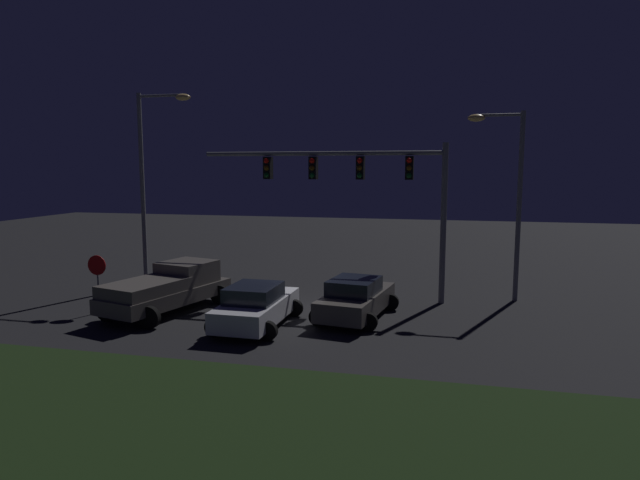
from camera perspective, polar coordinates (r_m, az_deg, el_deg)
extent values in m
plane|color=black|center=(21.40, -2.11, -7.46)|extent=(80.00, 80.00, 0.00)
cube|color=black|center=(12.97, -13.93, -17.63)|extent=(22.04, 6.85, 0.10)
cube|color=#514C47|center=(22.02, -15.54, -5.49)|extent=(3.32, 5.73, 0.55)
cube|color=#514C47|center=(22.73, -13.53, -3.22)|extent=(2.27, 2.31, 0.85)
cube|color=black|center=(22.70, -13.54, -2.91)|extent=(2.09, 1.92, 0.51)
cube|color=#514C47|center=(21.16, -17.61, -4.70)|extent=(2.63, 3.42, 0.45)
cylinder|color=black|center=(24.15, -14.10, -4.98)|extent=(0.80, 0.22, 0.80)
cylinder|color=black|center=(22.84, -10.25, -5.58)|extent=(0.80, 0.22, 0.80)
cylinder|color=black|center=(21.52, -21.11, -6.78)|extent=(0.80, 0.22, 0.80)
cylinder|color=black|center=(20.04, -17.22, -7.64)|extent=(0.80, 0.22, 0.80)
cube|color=#514C47|center=(20.54, 3.75, -6.34)|extent=(2.42, 4.62, 0.70)
cube|color=black|center=(20.17, 3.55, -4.78)|extent=(1.88, 2.21, 0.55)
cylinder|color=black|center=(22.27, 2.68, -6.01)|extent=(0.64, 0.22, 0.64)
cylinder|color=black|center=(21.76, 7.29, -6.39)|extent=(0.64, 0.22, 0.64)
cylinder|color=black|center=(19.56, -0.21, -7.91)|extent=(0.64, 0.22, 0.64)
cylinder|color=black|center=(18.97, 5.01, -8.43)|extent=(0.64, 0.22, 0.64)
cube|color=silver|center=(19.56, -6.54, -7.08)|extent=(1.86, 4.42, 0.70)
cube|color=black|center=(19.18, -6.83, -5.46)|extent=(1.63, 2.02, 0.55)
cylinder|color=black|center=(21.30, -7.44, -6.69)|extent=(0.64, 0.22, 0.64)
cylinder|color=black|center=(20.71, -2.66, -7.05)|extent=(0.64, 0.22, 0.64)
cylinder|color=black|center=(18.65, -10.84, -8.82)|extent=(0.64, 0.22, 0.64)
cylinder|color=black|center=(17.98, -5.44, -9.34)|extent=(0.64, 0.22, 0.64)
cylinder|color=slate|center=(22.80, 12.61, 1.60)|extent=(0.24, 0.24, 6.50)
cylinder|color=slate|center=(23.32, 0.03, 8.92)|extent=(10.20, 0.18, 0.18)
cube|color=black|center=(22.75, 9.21, 7.35)|extent=(0.32, 0.44, 0.95)
sphere|color=red|center=(22.52, 9.19, 8.11)|extent=(0.22, 0.22, 0.22)
sphere|color=#59380A|center=(22.52, 9.17, 7.35)|extent=(0.22, 0.22, 0.22)
sphere|color=#0C4719|center=(22.52, 9.16, 6.59)|extent=(0.22, 0.22, 0.22)
cube|color=black|center=(22.98, 4.19, 7.42)|extent=(0.32, 0.44, 0.95)
sphere|color=red|center=(22.76, 4.11, 8.18)|extent=(0.22, 0.22, 0.22)
sphere|color=#59380A|center=(22.76, 4.10, 7.42)|extent=(0.22, 0.22, 0.22)
sphere|color=#0C4719|center=(22.76, 4.09, 6.67)|extent=(0.22, 0.22, 0.22)
cube|color=black|center=(23.38, -0.69, 7.44)|extent=(0.32, 0.44, 0.95)
sphere|color=red|center=(23.16, -0.83, 8.18)|extent=(0.22, 0.22, 0.22)
sphere|color=#59380A|center=(23.16, -0.83, 7.44)|extent=(0.22, 0.22, 0.22)
sphere|color=#0C4719|center=(23.16, -0.83, 6.70)|extent=(0.22, 0.22, 0.22)
cube|color=black|center=(23.95, -5.38, 7.41)|extent=(0.32, 0.44, 0.95)
sphere|color=red|center=(23.73, -5.57, 8.13)|extent=(0.22, 0.22, 0.22)
sphere|color=#59380A|center=(23.73, -5.56, 7.41)|extent=(0.22, 0.22, 0.22)
sphere|color=#0C4719|center=(23.73, -5.55, 6.68)|extent=(0.22, 0.22, 0.22)
cylinder|color=slate|center=(26.95, -17.83, 4.82)|extent=(0.20, 0.20, 8.87)
cylinder|color=slate|center=(26.57, -16.12, 14.11)|extent=(2.19, 0.12, 0.12)
ellipsoid|color=#F9CC72|center=(26.05, -13.95, 14.10)|extent=(0.70, 0.44, 0.30)
cylinder|color=slate|center=(24.03, 19.84, 3.15)|extent=(0.20, 0.20, 7.77)
cylinder|color=slate|center=(23.98, 18.04, 12.17)|extent=(1.81, 0.12, 0.12)
ellipsoid|color=#F9CC72|center=(23.92, 15.82, 12.02)|extent=(0.70, 0.44, 0.30)
cylinder|color=slate|center=(22.69, -21.90, -4.28)|extent=(0.07, 0.07, 2.20)
cylinder|color=#B20C0F|center=(22.53, -22.03, -2.43)|extent=(0.76, 0.03, 0.76)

